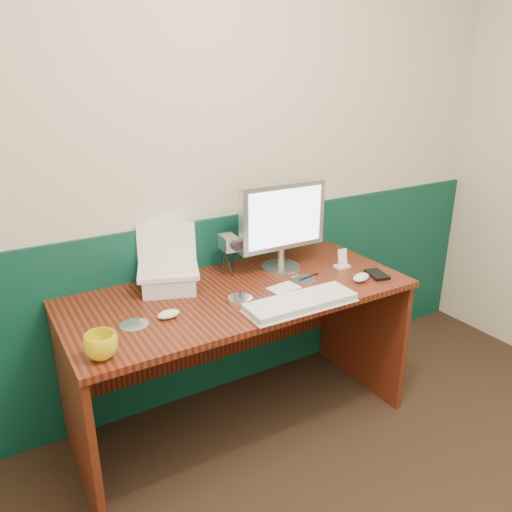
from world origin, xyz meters
TOP-DOWN VIEW (x-y plane):
  - back_wall at (0.00, 1.75)m, footprint 3.50×0.04m
  - wainscot at (0.00, 1.74)m, footprint 3.48×0.02m
  - desk at (-0.16, 1.38)m, footprint 1.60×0.70m
  - laptop_riser at (-0.44, 1.55)m, footprint 0.29×0.27m
  - laptop at (-0.44, 1.55)m, footprint 0.33×0.29m
  - monitor at (0.15, 1.50)m, footprint 0.47×0.14m
  - keyboard at (-0.01, 1.10)m, footprint 0.50×0.18m
  - mouse_right at (0.40, 1.18)m, footprint 0.12×0.10m
  - mouse_left at (-0.54, 1.29)m, footprint 0.10×0.06m
  - mug at (-0.85, 1.13)m, footprint 0.14×0.14m
  - camcorder at (-0.11, 1.58)m, footprint 0.11×0.15m
  - cd_spindle at (-0.21, 1.27)m, footprint 0.11×0.11m
  - cd_loose_a at (-0.68, 1.31)m, footprint 0.12×0.12m
  - cd_loose_b at (0.17, 1.34)m, footprint 0.12×0.12m
  - pen at (0.21, 1.34)m, footprint 0.13×0.03m
  - papers at (0.03, 1.30)m, footprint 0.16×0.11m
  - dock at (0.43, 1.36)m, footprint 0.07×0.06m
  - music_player at (0.43, 1.36)m, footprint 0.05×0.03m
  - pda at (0.51, 1.19)m, footprint 0.10×0.14m

SIDE VIEW (x-z plane):
  - desk at x=-0.16m, z-range 0.00..0.75m
  - wainscot at x=0.00m, z-range 0.00..1.00m
  - cd_loose_a at x=-0.68m, z-range 0.75..0.75m
  - cd_loose_b at x=0.17m, z-range 0.75..0.75m
  - papers at x=0.03m, z-range 0.75..0.75m
  - pen at x=0.21m, z-range 0.75..0.76m
  - dock at x=0.43m, z-range 0.75..0.76m
  - pda at x=0.51m, z-range 0.75..0.77m
  - cd_spindle at x=-0.21m, z-range 0.75..0.77m
  - keyboard at x=-0.01m, z-range 0.75..0.78m
  - mouse_left at x=-0.54m, z-range 0.75..0.78m
  - mouse_right at x=0.40m, z-range 0.75..0.79m
  - laptop_riser at x=-0.44m, z-range 0.75..0.83m
  - mug at x=-0.85m, z-range 0.75..0.84m
  - music_player at x=0.43m, z-range 0.76..0.85m
  - camcorder at x=-0.11m, z-range 0.75..0.96m
  - laptop at x=-0.44m, z-range 0.83..1.06m
  - monitor at x=0.15m, z-range 0.75..1.21m
  - back_wall at x=0.00m, z-range 0.00..2.50m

